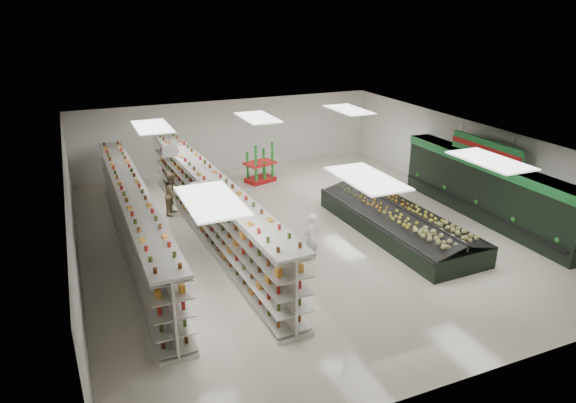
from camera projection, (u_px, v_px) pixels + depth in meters
name	position (u px, v px, depth m)	size (l,w,h in m)	color
floor	(300.00, 232.00, 17.42)	(16.00, 16.00, 0.00)	beige
ceiling	(301.00, 140.00, 16.27)	(14.00, 16.00, 0.02)	white
wall_back	(229.00, 135.00, 23.71)	(14.00, 0.02, 3.20)	white
wall_front	(470.00, 314.00, 9.98)	(14.00, 0.02, 3.20)	white
wall_left	(72.00, 221.00, 14.29)	(0.02, 16.00, 3.20)	white
wall_right	(469.00, 164.00, 19.40)	(0.02, 16.00, 3.20)	white
produce_wall_case	(486.00, 186.00, 18.07)	(0.93, 8.00, 2.20)	black
aisle_sign_near	(199.00, 189.00, 13.32)	(0.52, 0.06, 0.75)	white
aisle_sign_far	(170.00, 151.00, 16.76)	(0.52, 0.06, 0.75)	white
hortifruti_banner	(486.00, 148.00, 17.46)	(0.12, 3.20, 0.95)	#207836
gondola_left	(135.00, 223.00, 15.80)	(1.02, 11.91, 2.06)	silver
gondola_center	(212.00, 210.00, 16.65)	(1.49, 12.43, 2.15)	silver
produce_island	(397.00, 221.00, 17.20)	(2.59, 6.64, 0.98)	black
soda_endcap	(260.00, 165.00, 22.09)	(1.45, 1.20, 1.59)	#A71313
shopper_main	(311.00, 237.00, 15.23)	(0.56, 0.37, 1.53)	white
shopper_background	(173.00, 193.00, 18.68)	(0.77, 0.48, 1.59)	#977A5D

